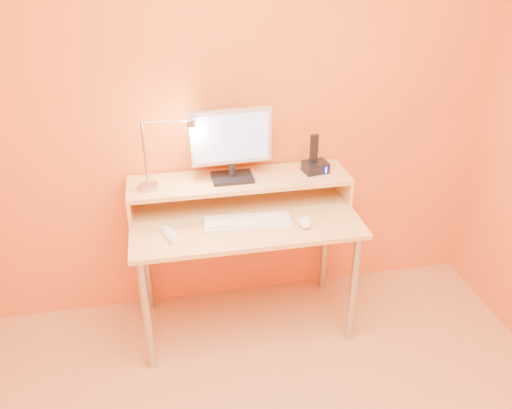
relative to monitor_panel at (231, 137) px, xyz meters
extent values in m
cube|color=orange|center=(0.04, 0.16, 0.13)|extent=(3.00, 0.04, 2.50)
cylinder|color=#AEAEAF|center=(-0.51, -0.41, -0.77)|extent=(0.04, 0.04, 0.69)
cylinder|color=#AEAEAF|center=(0.59, -0.41, -0.77)|extent=(0.04, 0.04, 0.69)
cylinder|color=#AEAEAF|center=(-0.51, 0.09, -0.77)|extent=(0.04, 0.04, 0.69)
cylinder|color=#AEAEAF|center=(0.59, 0.09, -0.77)|extent=(0.04, 0.04, 0.69)
cube|color=#E6B966|center=(0.04, -0.16, -0.41)|extent=(1.20, 0.60, 0.02)
cube|color=#E6B966|center=(-0.55, -0.01, -0.33)|extent=(0.02, 0.30, 0.14)
cube|color=#E6B966|center=(0.63, -0.01, -0.33)|extent=(0.02, 0.30, 0.14)
cube|color=#E6B966|center=(0.04, -0.01, -0.25)|extent=(1.20, 0.30, 0.02)
cube|color=black|center=(0.00, -0.01, -0.23)|extent=(0.22, 0.16, 0.02)
cylinder|color=black|center=(0.00, -0.01, -0.19)|extent=(0.04, 0.04, 0.07)
cube|color=#BBBBBB|center=(0.00, 0.00, 0.00)|extent=(0.43, 0.06, 0.29)
cube|color=black|center=(0.00, 0.02, 0.00)|extent=(0.38, 0.03, 0.25)
cube|color=#9BA9D1|center=(0.00, -0.02, 0.00)|extent=(0.39, 0.02, 0.25)
cylinder|color=#AEAEAF|center=(-0.45, -0.04, -0.23)|extent=(0.10, 0.10, 0.02)
cylinder|color=#AEAEAF|center=(-0.45, -0.04, -0.05)|extent=(0.01, 0.01, 0.33)
cylinder|color=#AEAEAF|center=(-0.33, -0.04, 0.12)|extent=(0.24, 0.01, 0.01)
cylinder|color=#AEAEAF|center=(-0.21, -0.04, 0.10)|extent=(0.04, 0.04, 0.03)
cylinder|color=#FFEAC6|center=(-0.21, -0.04, 0.09)|extent=(0.03, 0.03, 0.00)
cube|color=black|center=(0.46, -0.01, -0.21)|extent=(0.14, 0.12, 0.06)
cube|color=black|center=(0.45, -0.01, -0.10)|extent=(0.04, 0.03, 0.16)
cube|color=#1C28FF|center=(0.51, -0.06, -0.21)|extent=(0.01, 0.00, 0.04)
cube|color=white|center=(0.04, -0.23, -0.39)|extent=(0.46, 0.18, 0.02)
ellipsoid|color=white|center=(0.33, -0.30, -0.38)|extent=(0.09, 0.13, 0.04)
cube|color=white|center=(-0.36, -0.27, -0.39)|extent=(0.10, 0.17, 0.02)
camera|label=1|loc=(-0.35, -2.48, 0.96)|focal=35.95mm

